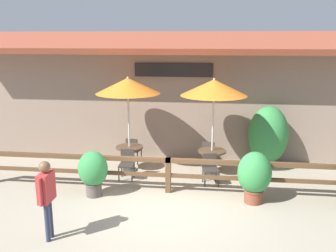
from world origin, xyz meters
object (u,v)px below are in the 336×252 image
object	(u,v)px
chair_near_wallside	(133,149)
potted_plant_corner_fern	(268,135)
chair_near_streetside	(127,163)
chair_middle_streetside	(210,168)
chair_middle_wallside	(209,152)
patio_umbrella_middle	(214,88)
dining_table_near	(130,151)
patio_umbrella_near	(128,86)
pedestrian	(46,190)
potted_plant_entrance_palm	(93,171)
dining_table_middle	(212,155)
potted_plant_small_flowering	(254,175)

from	to	relation	value
chair_near_wallside	potted_plant_corner_fern	world-z (taller)	potted_plant_corner_fern
chair_near_streetside	chair_middle_streetside	xyz separation A→B (m)	(2.42, -0.11, 0.00)
chair_near_streetside	chair_middle_wallside	distance (m)	2.70
chair_near_streetside	patio_umbrella_middle	bearing A→B (deg)	11.88
dining_table_near	patio_umbrella_near	bearing A→B (deg)	116.57
chair_near_wallside	pedestrian	bearing A→B (deg)	91.13
chair_near_wallside	potted_plant_entrance_palm	bearing A→B (deg)	89.26
patio_umbrella_middle	potted_plant_entrance_palm	bearing A→B (deg)	-147.81
dining_table_middle	potted_plant_corner_fern	xyz separation A→B (m)	(1.75, 1.05, 0.40)
dining_table_near	potted_plant_entrance_palm	xyz separation A→B (m)	(-0.51, -2.01, 0.07)
patio_umbrella_near	pedestrian	xyz separation A→B (m)	(-0.73, -4.22, -1.56)
patio_umbrella_middle	potted_plant_entrance_palm	xyz separation A→B (m)	(-3.04, -1.91, -1.96)
chair_middle_streetside	potted_plant_small_flowering	xyz separation A→B (m)	(1.09, -1.11, 0.25)
pedestrian	potted_plant_corner_fern	bearing A→B (deg)	135.59
patio_umbrella_near	potted_plant_entrance_palm	world-z (taller)	patio_umbrella_near
patio_umbrella_near	potted_plant_small_flowering	world-z (taller)	patio_umbrella_near
chair_near_streetside	potted_plant_entrance_palm	xyz separation A→B (m)	(-0.58, -1.32, 0.20)
potted_plant_small_flowering	chair_middle_wallside	bearing A→B (deg)	114.28
chair_near_streetside	potted_plant_corner_fern	world-z (taller)	potted_plant_corner_fern
potted_plant_corner_fern	pedestrian	xyz separation A→B (m)	(-5.01, -5.17, 0.07)
dining_table_near	pedestrian	xyz separation A→B (m)	(-0.73, -4.22, 0.47)
chair_near_streetside	potted_plant_corner_fern	xyz separation A→B (m)	(4.21, 1.65, 0.53)
patio_umbrella_middle	pedestrian	world-z (taller)	patio_umbrella_middle
chair_near_streetside	patio_umbrella_middle	xyz separation A→B (m)	(2.46, 0.60, 2.16)
patio_umbrella_near	patio_umbrella_middle	bearing A→B (deg)	-2.16
chair_near_streetside	pedestrian	world-z (taller)	pedestrian
chair_near_wallside	chair_middle_streetside	xyz separation A→B (m)	(2.53, -1.50, 0.00)
potted_plant_small_flowering	dining_table_near	bearing A→B (deg)	151.86
chair_middle_streetside	chair_middle_wallside	world-z (taller)	same
chair_middle_streetside	chair_middle_wallside	bearing A→B (deg)	81.34
chair_middle_wallside	potted_plant_entrance_palm	distance (m)	3.95
chair_middle_wallside	potted_plant_corner_fern	distance (m)	1.94
patio_umbrella_middle	chair_middle_streetside	world-z (taller)	patio_umbrella_middle
potted_plant_small_flowering	potted_plant_entrance_palm	xyz separation A→B (m)	(-4.09, -0.09, -0.05)
chair_near_wallside	potted_plant_corner_fern	xyz separation A→B (m)	(4.32, 0.26, 0.53)
potted_plant_corner_fern	chair_middle_wallside	bearing A→B (deg)	-169.47
pedestrian	dining_table_near	bearing A→B (deg)	169.86
chair_middle_streetside	potted_plant_entrance_palm	bearing A→B (deg)	-168.94
patio_umbrella_near	pedestrian	distance (m)	4.55
potted_plant_corner_fern	pedestrian	bearing A→B (deg)	-134.06
chair_near_wallside	chair_middle_streetside	size ratio (longest dim) A/B	1.00
dining_table_near	chair_middle_streetside	world-z (taller)	chair_middle_streetside
chair_near_wallside	potted_plant_entrance_palm	size ratio (longest dim) A/B	0.71
chair_near_wallside	potted_plant_small_flowering	bearing A→B (deg)	153.36
patio_umbrella_middle	chair_middle_wallside	bearing A→B (deg)	97.04
dining_table_near	chair_near_wallside	distance (m)	0.71
potted_plant_entrance_palm	potted_plant_small_flowering	bearing A→B (deg)	1.27
patio_umbrella_near	dining_table_middle	distance (m)	3.24
chair_near_wallside	chair_middle_streetside	distance (m)	2.94
chair_near_streetside	dining_table_middle	world-z (taller)	chair_near_streetside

